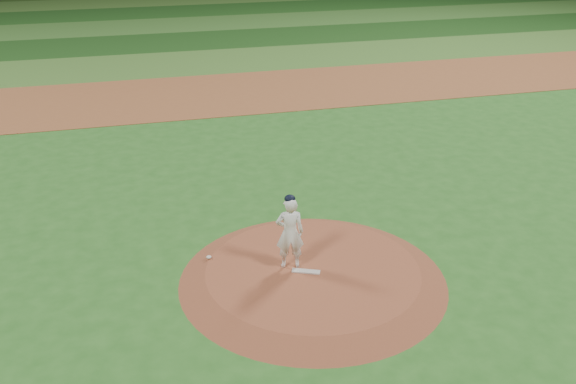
# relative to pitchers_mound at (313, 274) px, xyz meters

# --- Properties ---
(ground) EXTENTS (120.00, 120.00, 0.00)m
(ground) POSITION_rel_pitchers_mound_xyz_m (0.00, 0.00, -0.12)
(ground) COLOR #265F1E
(ground) RESTS_ON ground
(infield_dirt_band) EXTENTS (70.00, 6.00, 0.02)m
(infield_dirt_band) POSITION_rel_pitchers_mound_xyz_m (0.00, 14.00, -0.12)
(infield_dirt_band) COLOR brown
(infield_dirt_band) RESTS_ON ground
(outfield_stripe_0) EXTENTS (70.00, 5.00, 0.02)m
(outfield_stripe_0) POSITION_rel_pitchers_mound_xyz_m (0.00, 19.50, -0.12)
(outfield_stripe_0) COLOR #3A6926
(outfield_stripe_0) RESTS_ON ground
(outfield_stripe_1) EXTENTS (70.00, 5.00, 0.02)m
(outfield_stripe_1) POSITION_rel_pitchers_mound_xyz_m (0.00, 24.50, -0.12)
(outfield_stripe_1) COLOR #173E14
(outfield_stripe_1) RESTS_ON ground
(outfield_stripe_2) EXTENTS (70.00, 5.00, 0.02)m
(outfield_stripe_2) POSITION_rel_pitchers_mound_xyz_m (0.00, 29.50, -0.12)
(outfield_stripe_2) COLOR #326524
(outfield_stripe_2) RESTS_ON ground
(outfield_stripe_3) EXTENTS (70.00, 5.00, 0.02)m
(outfield_stripe_3) POSITION_rel_pitchers_mound_xyz_m (0.00, 34.50, -0.12)
(outfield_stripe_3) COLOR #194516
(outfield_stripe_3) RESTS_ON ground
(outfield_stripe_4) EXTENTS (70.00, 5.00, 0.02)m
(outfield_stripe_4) POSITION_rel_pitchers_mound_xyz_m (0.00, 39.50, -0.12)
(outfield_stripe_4) COLOR #396826
(outfield_stripe_4) RESTS_ON ground
(pitchers_mound) EXTENTS (5.50, 5.50, 0.25)m
(pitchers_mound) POSITION_rel_pitchers_mound_xyz_m (0.00, 0.00, 0.00)
(pitchers_mound) COLOR brown
(pitchers_mound) RESTS_ON ground
(pitching_rubber) EXTENTS (0.58, 0.36, 0.03)m
(pitching_rubber) POSITION_rel_pitchers_mound_xyz_m (-0.16, -0.06, 0.14)
(pitching_rubber) COLOR silver
(pitching_rubber) RESTS_ON pitchers_mound
(rosin_bag) EXTENTS (0.11, 0.11, 0.06)m
(rosin_bag) POSITION_rel_pitchers_mound_xyz_m (-2.00, 0.97, 0.16)
(rosin_bag) COLOR silver
(rosin_bag) RESTS_ON pitchers_mound
(pitcher_on_mound) EXTENTS (0.62, 0.46, 1.63)m
(pitcher_on_mound) POSITION_rel_pitchers_mound_xyz_m (-0.43, 0.23, 0.93)
(pitcher_on_mound) COLOR white
(pitcher_on_mound) RESTS_ON pitchers_mound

